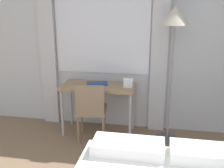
# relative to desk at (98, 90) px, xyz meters

# --- Properties ---
(wall_back_with_window) EXTENTS (5.50, 0.13, 2.70)m
(wall_back_with_window) POSITION_rel_desk_xyz_m (0.39, 0.32, 0.69)
(wall_back_with_window) COLOR silver
(wall_back_with_window) RESTS_ON ground_plane
(desk) EXTENTS (1.06, 0.48, 0.74)m
(desk) POSITION_rel_desk_xyz_m (0.00, 0.00, 0.00)
(desk) COLOR #937551
(desk) RESTS_ON ground_plane
(desk_chair) EXTENTS (0.45, 0.45, 0.84)m
(desk_chair) POSITION_rel_desk_xyz_m (-0.05, -0.25, -0.18)
(desk_chair) COLOR #8C7259
(desk_chair) RESTS_ON ground_plane
(standing_lamp) EXTENTS (0.38, 0.38, 1.83)m
(standing_lamp) POSITION_rel_desk_xyz_m (1.01, -0.03, 0.90)
(standing_lamp) COLOR #4C4C51
(standing_lamp) RESTS_ON ground_plane
(telephone) EXTENTS (0.14, 0.16, 0.12)m
(telephone) POSITION_rel_desk_xyz_m (0.43, 0.02, 0.13)
(telephone) COLOR white
(telephone) RESTS_ON desk
(book) EXTENTS (0.33, 0.24, 0.02)m
(book) POSITION_rel_desk_xyz_m (-0.03, 0.04, 0.09)
(book) COLOR navy
(book) RESTS_ON desk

